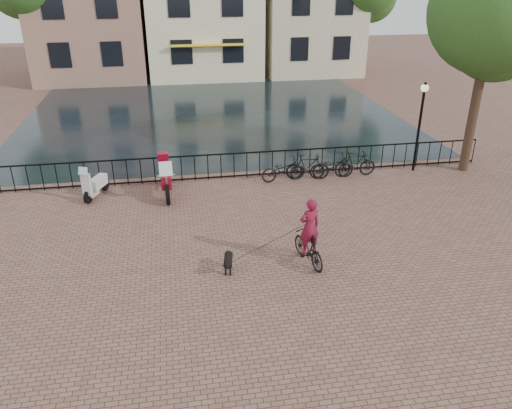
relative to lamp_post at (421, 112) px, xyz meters
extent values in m
plane|color=brown|center=(-7.20, -7.60, -2.38)|extent=(100.00, 100.00, 0.00)
plane|color=black|center=(-7.20, 9.70, -2.38)|extent=(20.00, 20.00, 0.00)
cube|color=black|center=(-7.20, 0.40, -1.38)|extent=(20.00, 0.05, 0.05)
cube|color=black|center=(-7.20, 0.40, -2.30)|extent=(20.00, 0.05, 0.05)
cube|color=yellow|center=(-6.70, 17.70, 0.22)|extent=(5.00, 0.60, 0.15)
cylinder|color=black|center=(-18.20, 19.40, 0.77)|extent=(0.36, 0.36, 6.30)
cylinder|color=black|center=(2.00, -0.30, 0.42)|extent=(0.36, 0.36, 5.60)
sphere|color=#27501A|center=(2.00, -0.30, 3.62)|extent=(4.48, 4.48, 4.48)
cylinder|color=black|center=(4.80, 19.40, 0.60)|extent=(0.36, 0.36, 5.95)
cylinder|color=black|center=(0.00, 0.00, -0.78)|extent=(0.10, 0.10, 3.20)
sphere|color=beige|center=(0.00, 0.00, 0.92)|extent=(0.30, 0.30, 0.30)
imported|color=black|center=(-6.00, -6.05, -1.88)|extent=(0.84, 1.72, 0.99)
imported|color=maroon|center=(-6.00, -6.05, -1.09)|extent=(0.80, 0.62, 1.94)
imported|color=black|center=(-5.40, -0.20, -1.93)|extent=(1.78, 0.80, 0.90)
imported|color=black|center=(-4.45, -0.20, -1.88)|extent=(1.72, 0.71, 1.00)
imported|color=black|center=(-3.50, -0.20, -1.93)|extent=(1.73, 0.63, 0.90)
imported|color=black|center=(-2.55, -0.20, -1.88)|extent=(1.68, 0.52, 1.00)
camera|label=1|loc=(-9.39, -17.37, 4.99)|focal=35.00mm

